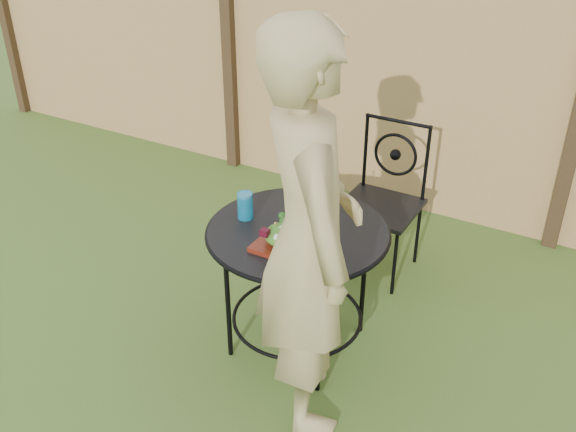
{
  "coord_description": "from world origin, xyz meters",
  "views": [
    {
      "loc": [
        1.59,
        -1.97,
        2.36
      ],
      "look_at": [
        0.2,
        0.46,
        0.75
      ],
      "focal_mm": 40.0,
      "sensor_mm": 36.0,
      "label": 1
    }
  ],
  "objects_px": {
    "patio_table": "(298,253)",
    "diner": "(309,239)",
    "patio_chair": "(383,196)",
    "salad_plate": "(286,244)"
  },
  "relations": [
    {
      "from": "patio_table",
      "to": "patio_chair",
      "type": "relative_size",
      "value": 0.97
    },
    {
      "from": "patio_table",
      "to": "salad_plate",
      "type": "distance_m",
      "value": 0.22
    },
    {
      "from": "patio_table",
      "to": "diner",
      "type": "bearing_deg",
      "value": -55.28
    },
    {
      "from": "patio_table",
      "to": "salad_plate",
      "type": "xyz_separation_m",
      "value": [
        0.03,
        -0.16,
        0.15
      ]
    },
    {
      "from": "patio_table",
      "to": "diner",
      "type": "xyz_separation_m",
      "value": [
        0.25,
        -0.36,
        0.35
      ]
    },
    {
      "from": "patio_chair",
      "to": "diner",
      "type": "bearing_deg",
      "value": -82.77
    },
    {
      "from": "diner",
      "to": "salad_plate",
      "type": "xyz_separation_m",
      "value": [
        -0.22,
        0.2,
        -0.2
      ]
    },
    {
      "from": "patio_chair",
      "to": "salad_plate",
      "type": "relative_size",
      "value": 3.52
    },
    {
      "from": "patio_chair",
      "to": "salad_plate",
      "type": "bearing_deg",
      "value": -93.07
    },
    {
      "from": "salad_plate",
      "to": "patio_table",
      "type": "bearing_deg",
      "value": 99.92
    }
  ]
}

